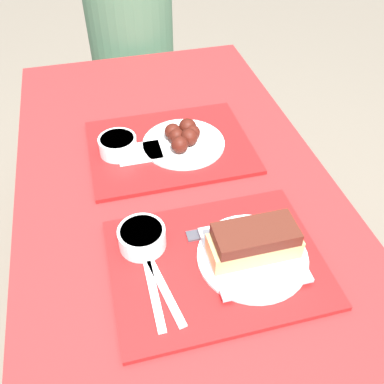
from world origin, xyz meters
TOP-DOWN VIEW (x-y plane):
  - ground_plane at (0.00, 0.00)m, footprint 12.00×12.00m
  - picnic_table at (0.00, 0.00)m, footprint 0.78×1.60m
  - picnic_bench_far at (0.00, 1.02)m, footprint 0.74×0.28m
  - tray_near at (0.03, -0.19)m, footprint 0.43×0.34m
  - tray_far at (0.02, 0.22)m, footprint 0.43×0.34m
  - bowl_coleslaw_near at (-0.11, -0.11)m, footprint 0.10×0.10m
  - brisket_sandwich_plate at (0.10, -0.20)m, footprint 0.23×0.23m
  - plastic_fork_near at (-0.11, -0.24)m, footprint 0.02×0.17m
  - plastic_knife_near at (-0.09, -0.24)m, footprint 0.05×0.17m
  - condiment_packet at (0.00, -0.11)m, footprint 0.04×0.03m
  - bowl_coleslaw_far at (-0.12, 0.22)m, footprint 0.10×0.10m
  - wings_plate_far at (0.05, 0.22)m, footprint 0.22×0.22m
  - napkin_far at (-0.07, 0.20)m, footprint 0.12×0.08m
  - person_seated_across at (0.03, 1.02)m, footprint 0.34×0.34m

SIDE VIEW (x-z plane):
  - ground_plane at x=0.00m, z-range 0.00..0.00m
  - picnic_bench_far at x=0.00m, z-range 0.15..0.62m
  - picnic_table at x=0.00m, z-range 0.27..1.02m
  - tray_near at x=0.03m, z-range 0.74..0.76m
  - tray_far at x=0.02m, z-range 0.74..0.76m
  - plastic_fork_near at x=-0.11m, z-range 0.76..0.76m
  - plastic_knife_near at x=-0.09m, z-range 0.76..0.76m
  - condiment_packet at x=0.00m, z-range 0.76..0.76m
  - napkin_far at x=-0.07m, z-range 0.76..0.76m
  - wings_plate_far at x=0.05m, z-range 0.75..0.80m
  - person_seated_across at x=0.03m, z-range 0.41..1.15m
  - bowl_coleslaw_near at x=-0.11m, z-range 0.76..0.81m
  - bowl_coleslaw_far at x=-0.12m, z-range 0.76..0.81m
  - brisket_sandwich_plate at x=0.10m, z-range 0.75..0.83m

